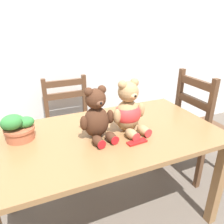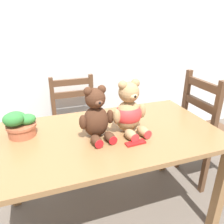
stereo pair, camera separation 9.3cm
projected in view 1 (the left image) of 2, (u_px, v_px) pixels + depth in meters
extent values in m
cube|color=silver|center=(64.00, 27.00, 2.08)|extent=(8.00, 0.04, 2.60)
cube|color=olive|center=(108.00, 135.00, 1.40)|extent=(1.43, 0.79, 0.03)
cube|color=olive|center=(217.00, 184.00, 1.49)|extent=(0.06, 0.06, 0.68)
cube|color=olive|center=(6.00, 174.00, 1.59)|extent=(0.06, 0.06, 0.68)
cube|color=olive|center=(159.00, 137.00, 2.07)|extent=(0.06, 0.06, 0.68)
cube|color=brown|center=(72.00, 124.00, 2.10)|extent=(0.43, 0.40, 0.03)
cube|color=brown|center=(97.00, 149.00, 2.11)|extent=(0.04, 0.04, 0.42)
cube|color=brown|center=(57.00, 159.00, 1.97)|extent=(0.04, 0.04, 0.42)
cube|color=brown|center=(85.00, 115.00, 2.33)|extent=(0.04, 0.04, 0.86)
cube|color=brown|center=(48.00, 121.00, 2.18)|extent=(0.04, 0.04, 0.86)
cube|color=brown|center=(64.00, 83.00, 2.11)|extent=(0.35, 0.03, 0.06)
cube|color=brown|center=(65.00, 95.00, 2.16)|extent=(0.35, 0.03, 0.06)
cube|color=brown|center=(205.00, 130.00, 1.99)|extent=(0.41, 0.40, 0.03)
cube|color=brown|center=(201.00, 138.00, 2.31)|extent=(0.04, 0.04, 0.43)
cube|color=brown|center=(176.00, 120.00, 2.06)|extent=(0.04, 0.04, 0.98)
cube|color=brown|center=(205.00, 138.00, 1.75)|extent=(0.04, 0.04, 0.98)
cube|color=brown|center=(197.00, 83.00, 1.74)|extent=(0.03, 0.32, 0.06)
cube|color=brown|center=(194.00, 101.00, 1.81)|extent=(0.03, 0.32, 0.06)
ellipsoid|color=#472819|center=(96.00, 122.00, 1.32)|extent=(0.17, 0.15, 0.19)
sphere|color=#472819|center=(96.00, 99.00, 1.26)|extent=(0.12, 0.12, 0.12)
sphere|color=#472819|center=(102.00, 90.00, 1.26)|extent=(0.05, 0.05, 0.05)
sphere|color=#472819|center=(89.00, 92.00, 1.22)|extent=(0.05, 0.05, 0.05)
ellipsoid|color=brown|center=(99.00, 103.00, 1.23)|extent=(0.06, 0.05, 0.04)
sphere|color=black|center=(101.00, 103.00, 1.21)|extent=(0.02, 0.02, 0.02)
ellipsoid|color=#472819|center=(110.00, 117.00, 1.34)|extent=(0.05, 0.05, 0.09)
ellipsoid|color=#472819|center=(84.00, 123.00, 1.26)|extent=(0.05, 0.05, 0.09)
ellipsoid|color=#472819|center=(111.00, 137.00, 1.29)|extent=(0.07, 0.10, 0.06)
cylinder|color=red|center=(115.00, 141.00, 1.25)|extent=(0.05, 0.01, 0.05)
ellipsoid|color=#472819|center=(98.00, 141.00, 1.25)|extent=(0.07, 0.10, 0.06)
cylinder|color=red|center=(102.00, 145.00, 1.21)|extent=(0.05, 0.01, 0.05)
ellipsoid|color=tan|center=(128.00, 115.00, 1.39)|extent=(0.19, 0.17, 0.21)
sphere|color=tan|center=(128.00, 92.00, 1.33)|extent=(0.13, 0.13, 0.13)
sphere|color=tan|center=(134.00, 83.00, 1.33)|extent=(0.05, 0.05, 0.05)
sphere|color=tan|center=(122.00, 85.00, 1.29)|extent=(0.05, 0.05, 0.05)
ellipsoid|color=#E5B279|center=(133.00, 96.00, 1.30)|extent=(0.06, 0.06, 0.04)
sphere|color=black|center=(135.00, 96.00, 1.28)|extent=(0.02, 0.02, 0.02)
ellipsoid|color=tan|center=(141.00, 110.00, 1.42)|extent=(0.06, 0.06, 0.10)
ellipsoid|color=tan|center=(117.00, 116.00, 1.33)|extent=(0.06, 0.06, 0.10)
ellipsoid|color=tan|center=(143.00, 130.00, 1.36)|extent=(0.08, 0.11, 0.06)
cylinder|color=red|center=(148.00, 133.00, 1.33)|extent=(0.05, 0.01, 0.05)
ellipsoid|color=tan|center=(131.00, 134.00, 1.32)|extent=(0.08, 0.11, 0.06)
cylinder|color=red|center=(137.00, 137.00, 1.28)|extent=(0.05, 0.01, 0.05)
ellipsoid|color=red|center=(128.00, 114.00, 1.39)|extent=(0.20, 0.18, 0.15)
cylinder|color=#B25B3D|center=(20.00, 133.00, 1.31)|extent=(0.16, 0.16, 0.08)
cylinder|color=#B25B3D|center=(19.00, 129.00, 1.30)|extent=(0.18, 0.18, 0.02)
ellipsoid|color=#337F38|center=(25.00, 122.00, 1.30)|extent=(0.11, 0.08, 0.06)
ellipsoid|color=#337F38|center=(13.00, 123.00, 1.30)|extent=(0.14, 0.11, 0.11)
ellipsoid|color=#337F38|center=(11.00, 123.00, 1.23)|extent=(0.12, 0.08, 0.08)
cube|color=red|center=(137.00, 142.00, 1.28)|extent=(0.13, 0.05, 0.01)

